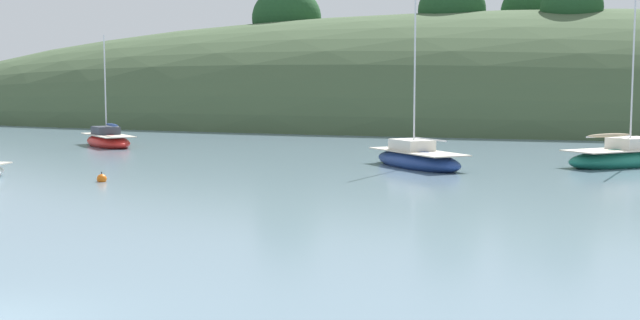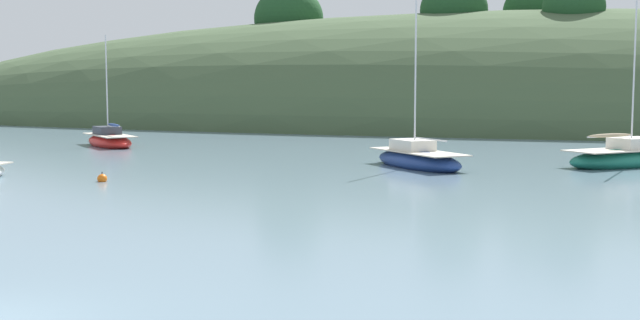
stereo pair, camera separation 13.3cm
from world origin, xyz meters
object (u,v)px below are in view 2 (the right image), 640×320
sailboat_yellow_far (418,159)px  mooring_buoy_inner (102,179)px  sailboat_red_portside (626,158)px  sailboat_grey_yawl (109,140)px

sailboat_yellow_far → mooring_buoy_inner: sailboat_yellow_far is taller
sailboat_red_portside → mooring_buoy_inner: bearing=-146.6°
sailboat_red_portside → sailboat_yellow_far: 11.19m
sailboat_yellow_far → mooring_buoy_inner: bearing=-138.5°
sailboat_grey_yawl → mooring_buoy_inner: 21.00m
sailboat_red_portside → mooring_buoy_inner: 26.89m
sailboat_grey_yawl → sailboat_red_portside: 34.03m
sailboat_red_portside → sailboat_yellow_far: sailboat_red_portside is taller
sailboat_red_portside → mooring_buoy_inner: size_ratio=17.48×
sailboat_yellow_far → mooring_buoy_inner: (-12.05, -10.67, -0.30)m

